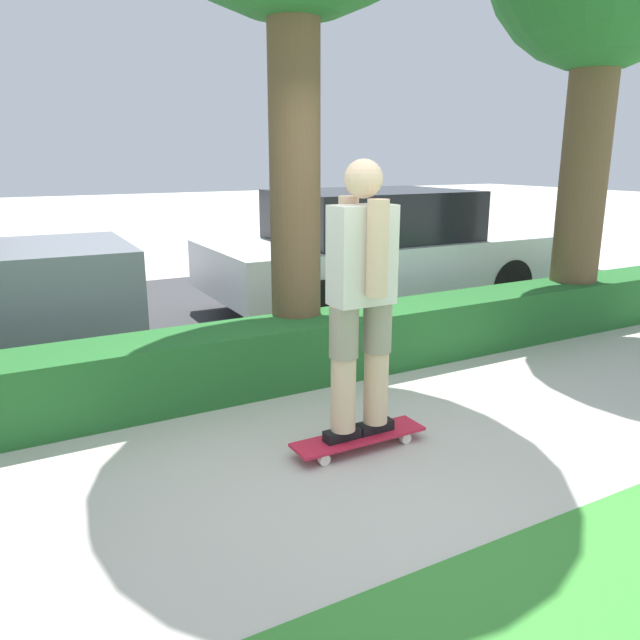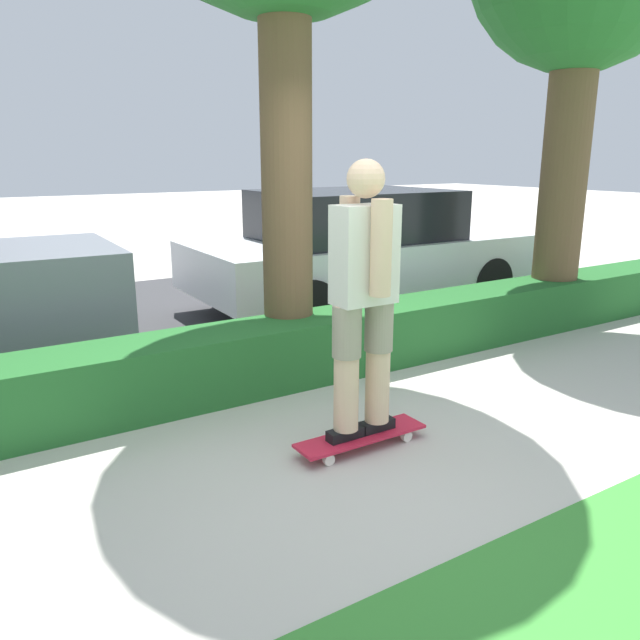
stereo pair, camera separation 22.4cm
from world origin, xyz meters
name	(u,v)px [view 1 (the left image)]	position (x,y,z in m)	size (l,w,h in m)	color
ground_plane	(358,467)	(0.00, 0.00, 0.00)	(60.00, 60.00, 0.00)	#BCB7AD
street_asphalt	(170,319)	(0.00, 4.20, 0.00)	(14.79, 5.00, 0.01)	#38383A
hedge_row	(256,357)	(0.00, 1.60, 0.27)	(14.79, 0.60, 0.54)	#236028
skateboard	(359,438)	(0.14, 0.22, 0.08)	(0.93, 0.24, 0.10)	red
skater_person	(361,295)	(0.14, 0.22, 1.05)	(0.51, 0.46, 1.79)	black
parked_car_middle	(376,248)	(2.51, 3.54, 0.77)	(4.41, 2.04, 1.48)	silver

